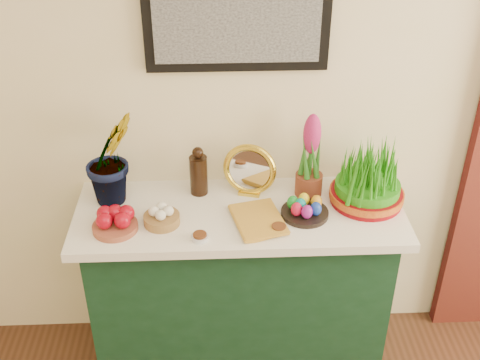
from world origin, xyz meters
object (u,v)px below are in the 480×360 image
mirror (250,170)px  book (236,223)px  sideboard (240,291)px  hyacinth_green (110,144)px  wheatgrass_sabzeh (368,179)px

mirror → book: bearing=-105.5°
sideboard → hyacinth_green: size_ratio=2.37×
book → wheatgrass_sabzeh: (0.57, 0.16, 0.10)m
mirror → hyacinth_green: bearing=-177.3°
mirror → wheatgrass_sabzeh: bearing=-10.7°
hyacinth_green → mirror: (0.58, 0.03, -0.16)m
hyacinth_green → mirror: bearing=-34.8°
hyacinth_green → book: hyacinth_green is taller
mirror → book: mirror is taller
book → sideboard: bearing=67.1°
sideboard → hyacinth_green: bearing=169.1°
wheatgrass_sabzeh → book: bearing=-164.5°
book → wheatgrass_sabzeh: size_ratio=0.79×
sideboard → mirror: bearing=69.2°
hyacinth_green → wheatgrass_sabzeh: size_ratio=1.71×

